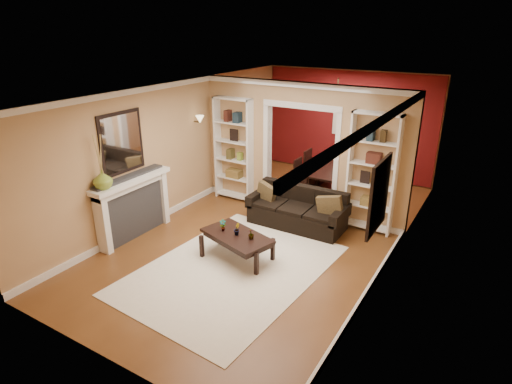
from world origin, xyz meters
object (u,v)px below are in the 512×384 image
Objects in this scene: fireplace at (135,208)px; dining_table at (331,180)px; sofa at (297,208)px; bookshelf_left at (234,150)px; coffee_table at (237,247)px; bookshelf_right at (372,174)px.

dining_table is at bearing 61.57° from fireplace.
sofa is 2.09m from bookshelf_left.
coffee_table is 2.13m from fireplace.
bookshelf_right is (1.24, 0.58, 0.77)m from sofa.
coffee_table is at bearing 177.69° from dining_table.
sofa is 1.71m from coffee_table.
bookshelf_left is 1.35× the size of fireplace.
coffee_table is 0.83× the size of dining_table.
bookshelf_right is at bearing 34.80° from fireplace.
coffee_table is 3.88m from dining_table.
fireplace is at bearing -156.00° from coffee_table.
sofa is 1.14× the size of fireplace.
sofa is 3.10m from fireplace.
bookshelf_right is (3.10, 0.00, 0.00)m from bookshelf_left.
coffee_table is 0.71× the size of fireplace.
bookshelf_right reaches higher than coffee_table.
sofa is at bearing -17.34° from bookshelf_left.
bookshelf_left reaches higher than coffee_table.
dining_table is (0.16, 3.87, 0.03)m from coffee_table.
dining_table reaches higher than coffee_table.
coffee_table is at bearing -124.51° from bookshelf_right.
bookshelf_left is 3.10m from bookshelf_right.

